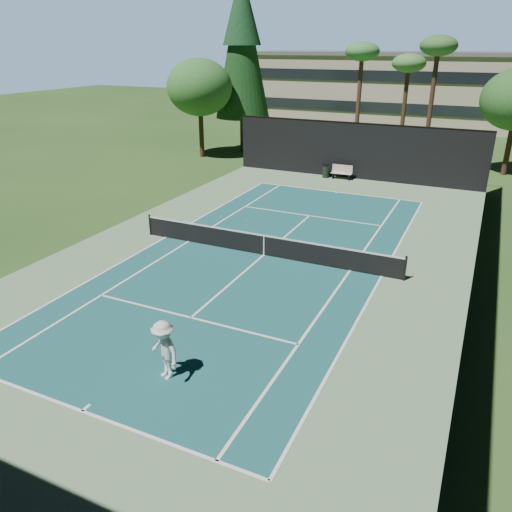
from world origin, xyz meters
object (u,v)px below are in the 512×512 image
(tennis_ball_c, at_px, (305,222))
(trash_bin, at_px, (326,171))
(player, at_px, (164,350))
(tennis_ball_d, at_px, (221,217))
(tennis_ball_b, at_px, (246,220))
(tennis_net, at_px, (264,244))
(park_bench, at_px, (342,172))

(tennis_ball_c, distance_m, trash_bin, 10.51)
(player, xyz_separation_m, tennis_ball_d, (-5.66, 13.69, -0.90))
(player, distance_m, tennis_ball_b, 14.48)
(tennis_net, bearing_deg, player, -83.08)
(player, height_order, trash_bin, player)
(player, distance_m, park_bench, 25.20)
(park_bench, relative_size, trash_bin, 1.59)
(tennis_ball_b, distance_m, tennis_ball_c, 3.29)
(tennis_ball_b, distance_m, trash_bin, 11.31)
(park_bench, xyz_separation_m, trash_bin, (-1.18, -0.04, -0.07))
(trash_bin, bearing_deg, player, -82.99)
(tennis_ball_d, bearing_deg, trash_bin, 77.27)
(tennis_ball_b, xyz_separation_m, tennis_ball_d, (-1.51, -0.15, 0.01))
(player, bearing_deg, trash_bin, 121.04)
(tennis_ball_b, xyz_separation_m, tennis_ball_c, (3.15, 0.96, 0.01))
(tennis_ball_b, xyz_separation_m, trash_bin, (1.07, 11.25, 0.45))
(tennis_ball_b, height_order, tennis_ball_d, tennis_ball_d)
(tennis_net, xyz_separation_m, tennis_ball_b, (-2.98, 4.19, -0.53))
(trash_bin, bearing_deg, park_bench, 1.75)
(tennis_net, distance_m, tennis_ball_c, 5.17)
(tennis_ball_c, bearing_deg, tennis_net, -91.91)
(tennis_ball_d, height_order, trash_bin, trash_bin)
(park_bench, bearing_deg, tennis_net, -87.31)
(tennis_net, relative_size, tennis_ball_b, 221.02)
(park_bench, bearing_deg, trash_bin, -178.25)
(player, height_order, tennis_ball_b, player)
(park_bench, distance_m, trash_bin, 1.19)
(tennis_net, relative_size, tennis_ball_d, 181.01)
(park_bench, bearing_deg, tennis_ball_d, -108.20)
(tennis_ball_d, bearing_deg, player, -67.55)
(tennis_ball_b, relative_size, trash_bin, 0.06)
(tennis_net, xyz_separation_m, player, (1.17, -9.65, 0.38))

